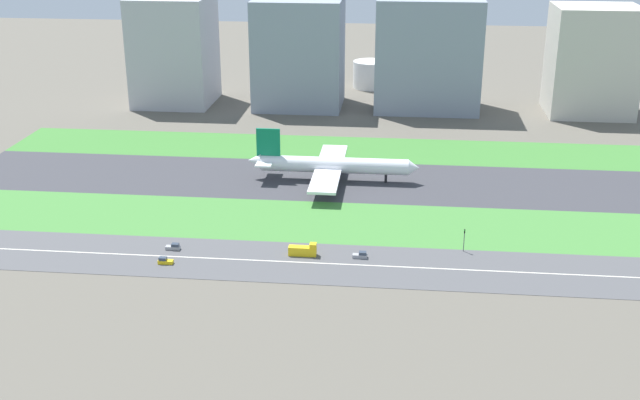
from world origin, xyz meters
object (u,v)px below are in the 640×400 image
Objects in this scene: terminal_building at (174,51)px; cargo_warehouse at (592,61)px; fuel_tank_west at (318,73)px; car_2 at (361,255)px; car_0 at (174,247)px; traffic_light at (464,239)px; truck_0 at (303,250)px; hangar_building at (299,53)px; airliner at (330,165)px; car_1 at (165,261)px; office_tower at (428,54)px; fuel_tank_centre at (371,74)px.

terminal_building is 1.04× the size of cargo_warehouse.
car_2 is at bearing -80.71° from fuel_tank_west.
traffic_light is (88.21, 7.99, 3.37)m from car_0.
car_2 is 0.52× the size of truck_0.
cargo_warehouse reaches higher than car_0.
terminal_building is at bearing 180.00° from hangar_building.
airliner is 147.31m from terminal_building.
car_1 is 10.00m from car_0.
car_0 is at bearing 180.00° from truck_0.
office_tower is at bearing 92.72° from traffic_light.
cargo_warehouse is (144.06, 0.00, -0.91)m from hangar_building.
cargo_warehouse is at bearing 56.75° from truck_0.
cargo_warehouse is 147.48m from fuel_tank_west.
traffic_light is 0.13× the size of hangar_building.
fuel_tank_west is at bearing 143.02° from office_tower.
cargo_warehouse is at bearing 0.00° from office_tower.
terminal_building reaches higher than cargo_warehouse.
car_0 is 0.08× the size of hangar_building.
fuel_tank_west is (-21.47, 159.00, 1.26)m from airliner.
fuel_tank_centre is at bearing 24.37° from terminal_building.
hangar_building is 60.16m from fuel_tank_centre.
terminal_building is at bearing 116.14° from truck_0.
cargo_warehouse is (102.08, 182.00, 25.27)m from car_2.
office_tower reaches higher than terminal_building.
traffic_light is at bearing 14.51° from car_2.
truck_0 is at bearing -180.00° from car_2.
terminal_building is 3.09× the size of fuel_tank_west.
hangar_building reaches higher than cargo_warehouse.
fuel_tank_west is at bearing 107.25° from traffic_light.
traffic_light is 0.36× the size of fuel_tank_centre.
car_0 is at bearing -121.50° from airliner.
truck_0 is at bearing -0.00° from car_0.
car_2 is 1.00× the size of car_0.
airliner is 1.24× the size of cargo_warehouse.
car_2 is at bearing -119.29° from cargo_warehouse.
airliner is 3.70× the size of fuel_tank_west.
car_2 and car_0 have the same top height.
airliner reaches higher than traffic_light.
terminal_building is 0.98× the size of office_tower.
car_0 is 0.25× the size of fuel_tank_west.
airliner is 88.49m from car_1.
hangar_building is 2.69× the size of fuel_tank_centre.
office_tower reaches higher than car_1.
truck_0 is 0.16× the size of cargo_warehouse.
fuel_tank_west is (-68.01, 219.01, 3.20)m from traffic_light.
terminal_building is 2.70× the size of fuel_tank_centre.
car_0 is 184.51m from hangar_building.
fuel_tank_west is at bearing 95.00° from truck_0.
traffic_light is 175.76m from office_tower.
truck_0 is 0.48× the size of fuel_tank_west.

